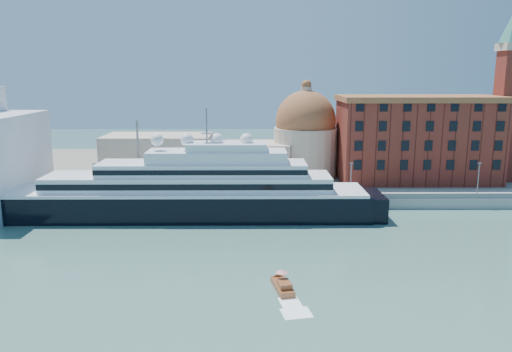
{
  "coord_description": "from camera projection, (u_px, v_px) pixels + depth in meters",
  "views": [
    {
      "loc": [
        6.88,
        -83.15,
        31.24
      ],
      "look_at": [
        7.63,
        18.0,
        10.31
      ],
      "focal_mm": 35.0,
      "sensor_mm": 36.0,
      "label": 1
    }
  ],
  "objects": [
    {
      "name": "quay",
      "position": [
        224.0,
        199.0,
        120.74
      ],
      "size": [
        180.0,
        10.0,
        2.5
      ],
      "primitive_type": "cube",
      "color": "gray",
      "rests_on": "ground"
    },
    {
      "name": "lamp_posts",
      "position": [
        169.0,
        166.0,
        117.21
      ],
      "size": [
        120.8,
        2.4,
        18.0
      ],
      "color": "slate",
      "rests_on": "quay"
    },
    {
      "name": "church",
      "position": [
        251.0,
        146.0,
        142.05
      ],
      "size": [
        66.0,
        18.0,
        25.5
      ],
      "color": "beige",
      "rests_on": "land"
    },
    {
      "name": "service_barge",
      "position": [
        24.0,
        219.0,
        106.08
      ],
      "size": [
        12.86,
        4.49,
        2.88
      ],
      "rotation": [
        0.0,
        0.0,
        -0.02
      ],
      "color": "white",
      "rests_on": "ground"
    },
    {
      "name": "quay_fence",
      "position": [
        223.0,
        196.0,
        115.96
      ],
      "size": [
        180.0,
        0.1,
        1.2
      ],
      "primitive_type": "cube",
      "color": "slate",
      "rests_on": "quay"
    },
    {
      "name": "water_taxi",
      "position": [
        283.0,
        285.0,
        73.01
      ],
      "size": [
        3.33,
        6.73,
        3.06
      ],
      "rotation": [
        0.0,
        0.0,
        0.19
      ],
      "color": "brown",
      "rests_on": "ground"
    },
    {
      "name": "ground",
      "position": [
        213.0,
        254.0,
        87.7
      ],
      "size": [
        400.0,
        400.0,
        0.0
      ],
      "primitive_type": "plane",
      "color": "#3D6A63",
      "rests_on": "ground"
    },
    {
      "name": "warehouse",
      "position": [
        417.0,
        138.0,
        136.2
      ],
      "size": [
        43.0,
        19.0,
        23.25
      ],
      "color": "maroon",
      "rests_on": "land"
    },
    {
      "name": "land",
      "position": [
        231.0,
        168.0,
        160.94
      ],
      "size": [
        260.0,
        72.0,
        2.0
      ],
      "primitive_type": "cube",
      "color": "slate",
      "rests_on": "ground"
    },
    {
      "name": "superyacht",
      "position": [
        167.0,
        196.0,
        109.16
      ],
      "size": [
        93.63,
        12.98,
        27.98
      ],
      "color": "black",
      "rests_on": "ground"
    },
    {
      "name": "campanile",
      "position": [
        510.0,
        82.0,
        133.34
      ],
      "size": [
        8.4,
        8.4,
        47.0
      ],
      "color": "maroon",
      "rests_on": "land"
    }
  ]
}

